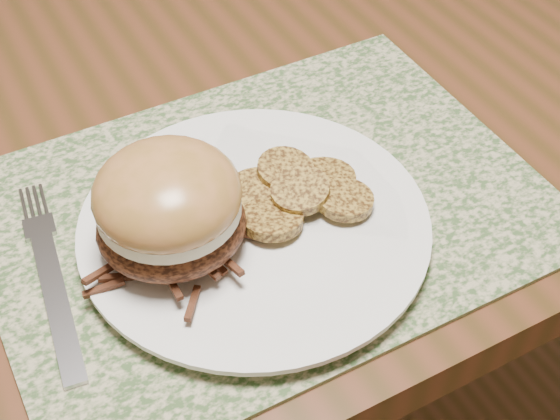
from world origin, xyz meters
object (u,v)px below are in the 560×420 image
object	(u,v)px
pork_sandwich	(169,207)
fork	(50,274)
dinner_plate	(255,227)
dining_table	(87,137)

from	to	relation	value
pork_sandwich	fork	bearing A→B (deg)	173.95
pork_sandwich	fork	distance (m)	0.11
dinner_plate	fork	xyz separation A→B (m)	(-0.16, 0.03, -0.01)
fork	dinner_plate	bearing A→B (deg)	-5.53
pork_sandwich	dinner_plate	bearing A→B (deg)	6.90
fork	dining_table	bearing A→B (deg)	76.08
dining_table	fork	bearing A→B (deg)	-111.04
dining_table	pork_sandwich	bearing A→B (deg)	-90.67
pork_sandwich	dining_table	bearing A→B (deg)	101.19
dining_table	dinner_plate	world-z (taller)	dinner_plate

